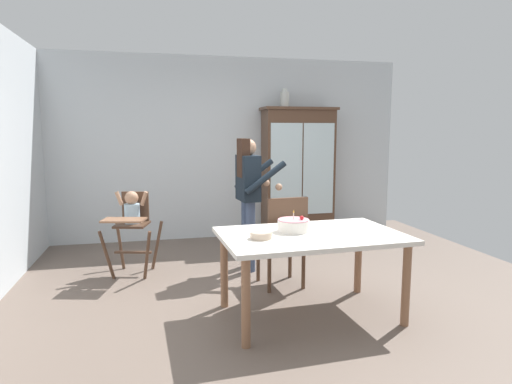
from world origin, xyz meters
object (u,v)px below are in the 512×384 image
at_px(adult_person, 249,188).
at_px(high_chair_with_toddler, 132,217).
at_px(ceramic_vase, 285,99).
at_px(china_cabinet, 298,173).
at_px(serving_bowl, 261,235).
at_px(birthday_cake, 293,225).
at_px(dining_table, 311,243).
at_px(dining_chair_far_side, 284,235).

bearing_deg(adult_person, high_chair_with_toddler, 78.66).
bearing_deg(ceramic_vase, adult_person, -121.00).
relative_size(china_cabinet, adult_person, 1.28).
height_order(adult_person, serving_bowl, adult_person).
relative_size(high_chair_with_toddler, birthday_cake, 3.39).
xyz_separation_m(dining_table, serving_bowl, (-0.46, -0.07, 0.12)).
distance_m(ceramic_vase, dining_table, 3.22).
distance_m(adult_person, dining_table, 1.46).
height_order(high_chair_with_toddler, birthday_cake, high_chair_with_toddler).
bearing_deg(dining_chair_far_side, birthday_cake, 76.73).
distance_m(high_chair_with_toddler, serving_bowl, 1.95).
distance_m(china_cabinet, adult_person, 1.78).
xyz_separation_m(china_cabinet, serving_bowl, (-1.29, -2.89, -0.22)).
distance_m(china_cabinet, high_chair_with_toddler, 2.73).
xyz_separation_m(adult_person, serving_bowl, (-0.22, -1.47, -0.20)).
xyz_separation_m(adult_person, birthday_cake, (0.12, -1.29, -0.17)).
height_order(china_cabinet, adult_person, china_cabinet).
distance_m(china_cabinet, serving_bowl, 3.17).
height_order(china_cabinet, birthday_cake, china_cabinet).
xyz_separation_m(china_cabinet, ceramic_vase, (-0.22, 0.00, 1.09)).
relative_size(china_cabinet, ceramic_vase, 7.26).
distance_m(china_cabinet, birthday_cake, 2.87).
bearing_deg(dining_chair_far_side, china_cabinet, -116.21).
height_order(high_chair_with_toddler, adult_person, adult_person).
xyz_separation_m(serving_bowl, dining_chair_far_side, (0.43, 0.78, -0.21)).
bearing_deg(birthday_cake, ceramic_vase, 74.91).
bearing_deg(serving_bowl, high_chair_with_toddler, 124.36).
bearing_deg(high_chair_with_toddler, ceramic_vase, 45.07).
bearing_deg(china_cabinet, ceramic_vase, 179.03).
bearing_deg(serving_bowl, ceramic_vase, 69.74).
bearing_deg(china_cabinet, dining_chair_far_side, -112.04).
distance_m(adult_person, dining_chair_far_side, 0.84).
bearing_deg(dining_table, ceramic_vase, 77.87).
distance_m(adult_person, birthday_cake, 1.31).
distance_m(china_cabinet, dining_chair_far_side, 2.32).
distance_m(serving_bowl, dining_chair_far_side, 0.92).
distance_m(dining_table, dining_chair_far_side, 0.71).
bearing_deg(adult_person, dining_chair_far_side, -168.19).
distance_m(birthday_cake, serving_bowl, 0.38).
height_order(ceramic_vase, birthday_cake, ceramic_vase).
xyz_separation_m(high_chair_with_toddler, adult_person, (1.31, -0.13, 0.31)).
relative_size(ceramic_vase, dining_table, 0.17).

